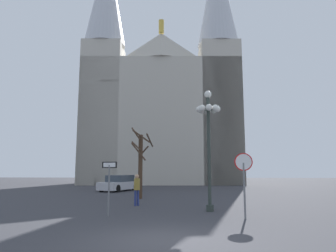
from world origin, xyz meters
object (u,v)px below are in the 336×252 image
at_px(parked_car_near_silver, 119,183).
at_px(pedestrian_walking, 137,187).
at_px(bare_tree, 141,162).
at_px(cathedral, 162,100).
at_px(one_way_arrow_sign, 109,181).
at_px(stop_sign, 244,173).
at_px(street_lamp, 208,128).

xyz_separation_m(parked_car_near_silver, pedestrian_walking, (3.29, -11.01, 0.36)).
xyz_separation_m(bare_tree, parked_car_near_silver, (-2.94, 7.17, -1.77)).
bearing_deg(cathedral, pedestrian_walking, -89.12).
bearing_deg(bare_tree, one_way_arrow_sign, -91.97).
bearing_deg(stop_sign, street_lamp, 120.30).
relative_size(stop_sign, bare_tree, 0.55).
height_order(one_way_arrow_sign, bare_tree, bare_tree).
relative_size(street_lamp, parked_car_near_silver, 1.27).
xyz_separation_m(one_way_arrow_sign, street_lamp, (4.40, 1.81, 2.48)).
height_order(bare_tree, pedestrian_walking, bare_tree).
bearing_deg(bare_tree, cathedral, 90.06).
bearing_deg(pedestrian_walking, street_lamp, -28.12).
bearing_deg(one_way_arrow_sign, parked_car_near_silver, 100.21).
height_order(stop_sign, bare_tree, bare_tree).
bearing_deg(parked_car_near_silver, cathedral, 77.52).
height_order(street_lamp, parked_car_near_silver, street_lamp).
relative_size(cathedral, bare_tree, 7.09).
bearing_deg(cathedral, one_way_arrow_sign, -90.50).
height_order(cathedral, stop_sign, cathedral).
height_order(stop_sign, one_way_arrow_sign, stop_sign).
distance_m(one_way_arrow_sign, parked_car_near_silver, 15.11).
bearing_deg(cathedral, street_lamp, -80.99).
relative_size(parked_car_near_silver, pedestrian_walking, 2.72).
relative_size(one_way_arrow_sign, street_lamp, 0.39).
bearing_deg(pedestrian_walking, cathedral, 90.88).
bearing_deg(bare_tree, parked_car_near_silver, 112.29).
bearing_deg(pedestrian_walking, bare_tree, 95.19).
distance_m(cathedral, bare_tree, 22.23).
height_order(one_way_arrow_sign, street_lamp, street_lamp).
relative_size(one_way_arrow_sign, bare_tree, 0.47).
distance_m(one_way_arrow_sign, bare_tree, 7.74).
distance_m(one_way_arrow_sign, pedestrian_walking, 3.91).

